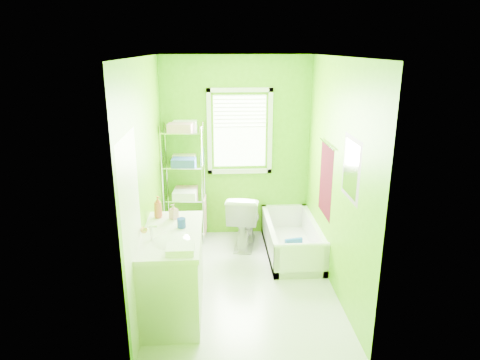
{
  "coord_description": "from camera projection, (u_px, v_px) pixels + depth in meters",
  "views": [
    {
      "loc": [
        -0.29,
        -4.52,
        2.7
      ],
      "look_at": [
        -0.01,
        0.25,
        1.2
      ],
      "focal_mm": 32.0,
      "sensor_mm": 36.0,
      "label": 1
    }
  ],
  "objects": [
    {
      "name": "right_wall_decor",
      "position": [
        335.0,
        176.0,
        4.77
      ],
      "size": [
        0.04,
        1.48,
        1.17
      ],
      "color": "#460811",
      "rests_on": "ground"
    },
    {
      "name": "bathtub",
      "position": [
        292.0,
        243.0,
        5.79
      ],
      "size": [
        0.67,
        1.43,
        0.46
      ],
      "color": "white",
      "rests_on": "ground"
    },
    {
      "name": "wire_shelf_unit",
      "position": [
        185.0,
        169.0,
        5.98
      ],
      "size": [
        0.6,
        0.48,
        1.72
      ],
      "color": "silver",
      "rests_on": "ground"
    },
    {
      "name": "ground",
      "position": [
        242.0,
        282.0,
        5.13
      ],
      "size": [
        2.9,
        2.9,
        0.0
      ],
      "primitive_type": "plane",
      "color": "silver",
      "rests_on": "ground"
    },
    {
      "name": "room_envelope",
      "position": [
        243.0,
        157.0,
        4.67
      ],
      "size": [
        2.14,
        2.94,
        2.62
      ],
      "color": "#52A608",
      "rests_on": "ground"
    },
    {
      "name": "vanity",
      "position": [
        173.0,
        270.0,
        4.45
      ],
      "size": [
        0.61,
        1.19,
        1.14
      ],
      "color": "silver",
      "rests_on": "ground"
    },
    {
      "name": "toilet",
      "position": [
        244.0,
        219.0,
        5.98
      ],
      "size": [
        0.56,
        0.83,
        0.78
      ],
      "primitive_type": "imported",
      "rotation": [
        0.0,
        0.0,
        2.96
      ],
      "color": "white",
      "rests_on": "ground"
    },
    {
      "name": "window",
      "position": [
        240.0,
        127.0,
        6.01
      ],
      "size": [
        0.92,
        0.05,
        1.22
      ],
      "color": "white",
      "rests_on": "ground"
    },
    {
      "name": "door",
      "position": [
        134.0,
        245.0,
        3.83
      ],
      "size": [
        0.09,
        0.8,
        2.0
      ],
      "color": "white",
      "rests_on": "ground"
    }
  ]
}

